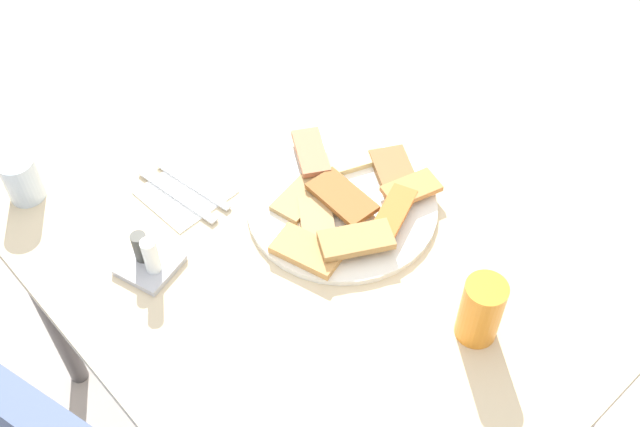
{
  "coord_description": "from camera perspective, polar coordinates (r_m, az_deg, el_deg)",
  "views": [
    {
      "loc": [
        -0.64,
        0.55,
        1.79
      ],
      "look_at": [
        -0.0,
        -0.04,
        0.76
      ],
      "focal_mm": 43.33,
      "sensor_mm": 36.0,
      "label": 1
    }
  ],
  "objects": [
    {
      "name": "dining_table",
      "position": [
        1.42,
        -1.14,
        -3.7
      ],
      "size": [
        1.1,
        0.83,
        0.73
      ],
      "color": "beige",
      "rests_on": "ground_plane"
    },
    {
      "name": "condiment_caddy",
      "position": [
        1.32,
        -12.58,
        -3.29
      ],
      "size": [
        0.11,
        0.11,
        0.08
      ],
      "color": "#B2B2B7",
      "rests_on": "dining_table"
    },
    {
      "name": "drinking_glass",
      "position": [
        1.48,
        -21.16,
        2.39
      ],
      "size": [
        0.06,
        0.06,
        0.09
      ],
      "primitive_type": "cylinder",
      "color": "silver",
      "rests_on": "dining_table"
    },
    {
      "name": "fork",
      "position": [
        1.44,
        -9.35,
        2.04
      ],
      "size": [
        0.18,
        0.04,
        0.0
      ],
      "primitive_type": "cube",
      "rotation": [
        0.0,
        0.0,
        0.16
      ],
      "color": "silver",
      "rests_on": "paper_napkin"
    },
    {
      "name": "paper_napkin",
      "position": [
        1.43,
        -9.9,
        1.57
      ],
      "size": [
        0.15,
        0.15,
        0.0
      ],
      "primitive_type": "cube",
      "rotation": [
        0.0,
        0.0,
        0.06
      ],
      "color": "white",
      "rests_on": "dining_table"
    },
    {
      "name": "spoon",
      "position": [
        1.43,
        -10.51,
        1.31
      ],
      "size": [
        0.19,
        0.04,
        0.0
      ],
      "primitive_type": "cube",
      "rotation": [
        0.0,
        0.0,
        0.14
      ],
      "color": "silver",
      "rests_on": "paper_napkin"
    },
    {
      "name": "pide_platter",
      "position": [
        1.38,
        1.84,
        0.68
      ],
      "size": [
        0.36,
        0.35,
        0.04
      ],
      "color": "white",
      "rests_on": "dining_table"
    },
    {
      "name": "soda_can",
      "position": [
        1.21,
        11.8,
        -7.02
      ],
      "size": [
        0.08,
        0.08,
        0.12
      ],
      "primitive_type": "cylinder",
      "rotation": [
        0.0,
        0.0,
        5.99
      ],
      "color": "orange",
      "rests_on": "dining_table"
    },
    {
      "name": "ground_plane",
      "position": [
        1.98,
        -0.84,
        -14.98
      ],
      "size": [
        6.0,
        6.0,
        0.0
      ],
      "primitive_type": "plane",
      "color": "#B8ADA5"
    }
  ]
}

